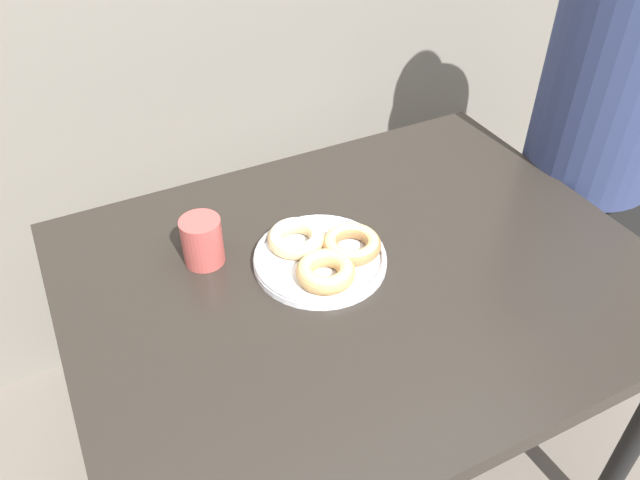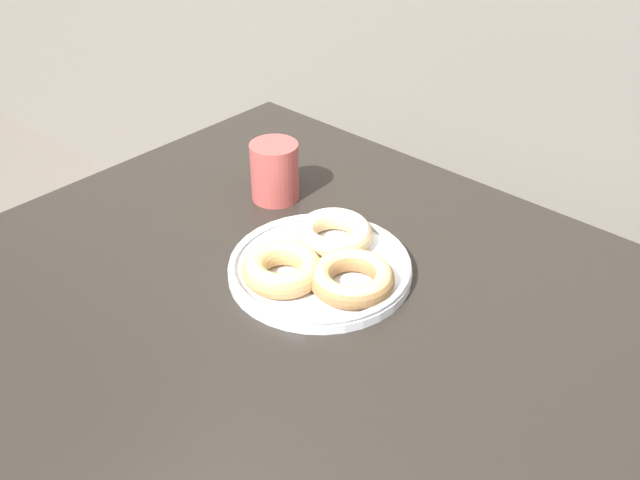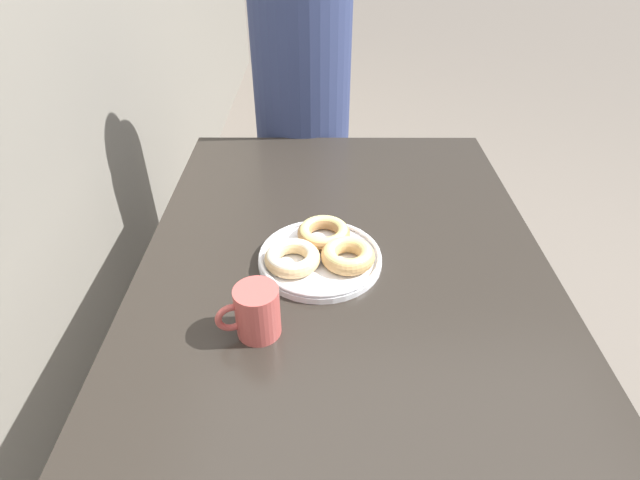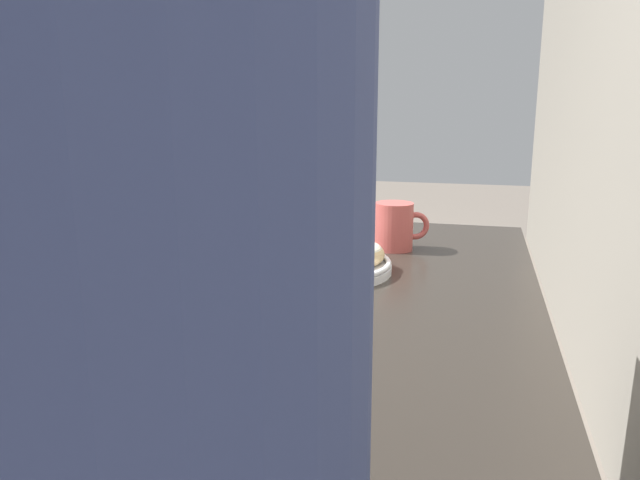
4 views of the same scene
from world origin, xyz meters
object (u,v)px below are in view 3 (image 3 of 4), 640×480
at_px(coffee_mug, 256,311).
at_px(person_figure, 302,116).
at_px(donut_plate, 321,252).
at_px(dining_table, 343,270).

bearing_deg(coffee_mug, person_figure, -2.84).
bearing_deg(donut_plate, person_figure, 4.65).
xyz_separation_m(dining_table, person_figure, (0.74, 0.12, 0.08)).
distance_m(dining_table, person_figure, 0.75).
bearing_deg(donut_plate, coffee_mug, 151.00).
relative_size(dining_table, person_figure, 0.79).
height_order(dining_table, coffee_mug, coffee_mug).
distance_m(donut_plate, person_figure, 0.81).
bearing_deg(donut_plate, dining_table, -39.42).
xyz_separation_m(donut_plate, person_figure, (0.80, 0.07, -0.02)).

